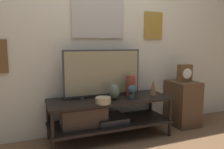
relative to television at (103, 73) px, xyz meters
name	(u,v)px	position (x,y,z in m)	size (l,w,h in m)	color
ground_plane	(120,148)	(0.05, -0.41, -0.79)	(12.00, 12.00, 0.00)	brown
wall_back	(102,26)	(0.06, 0.19, 0.57)	(6.40, 0.08, 2.70)	beige
media_console	(101,114)	(-0.06, -0.11, -0.48)	(1.46, 0.51, 0.49)	black
television	(103,73)	(0.00, 0.00, 0.00)	(0.96, 0.05, 0.58)	#333338
vase_urn_stoneware	(114,92)	(0.08, -0.18, -0.21)	(0.13, 0.14, 0.18)	#4C5647
vase_tall_ceramic	(131,86)	(0.33, -0.11, -0.17)	(0.11, 0.11, 0.26)	brown
vase_wide_bowl	(103,100)	(-0.10, -0.29, -0.26)	(0.17, 0.17, 0.07)	tan
vase_slim_bronze	(153,88)	(0.62, -0.15, -0.20)	(0.09, 0.09, 0.19)	brown
decorative_bust	(132,90)	(0.28, -0.23, -0.20)	(0.10, 0.10, 0.17)	#2D4251
side_table	(182,103)	(1.16, -0.07, -0.48)	(0.34, 0.43, 0.62)	#513823
mantel_clock	(185,73)	(1.17, -0.07, -0.05)	(0.19, 0.11, 0.23)	brown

